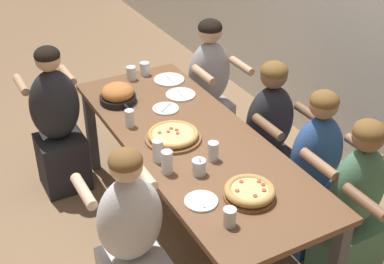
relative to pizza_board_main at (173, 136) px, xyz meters
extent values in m
plane|color=#896B4C|center=(0.05, 0.11, -0.78)|extent=(18.00, 18.00, 0.00)
cube|color=brown|center=(0.05, 0.11, -0.05)|extent=(2.18, 0.81, 0.04)
cube|color=#4C4C51|center=(-0.98, -0.24, -0.42)|extent=(0.07, 0.07, 0.71)
cube|color=#4C4C51|center=(-0.98, 0.46, -0.42)|extent=(0.07, 0.07, 0.71)
cylinder|color=brown|center=(0.00, 0.00, -0.02)|extent=(0.36, 0.36, 0.02)
torus|color=tan|center=(0.00, 0.00, 0.01)|extent=(0.32, 0.32, 0.03)
cylinder|color=#E5C675|center=(0.00, 0.00, 0.00)|extent=(0.28, 0.28, 0.03)
cylinder|color=#C6422D|center=(0.02, 0.02, 0.02)|extent=(0.02, 0.02, 0.01)
cylinder|color=#C6422D|center=(-0.05, 0.01, 0.02)|extent=(0.02, 0.02, 0.01)
cylinder|color=#C6422D|center=(-0.04, -0.07, 0.02)|extent=(0.02, 0.02, 0.01)
cylinder|color=#C6422D|center=(-0.02, 0.04, 0.02)|extent=(0.02, 0.02, 0.01)
cylinder|color=#C6422D|center=(-0.03, -0.02, 0.02)|extent=(0.02, 0.02, 0.01)
cylinder|color=brown|center=(0.72, 0.10, -0.02)|extent=(0.28, 0.28, 0.02)
torus|color=tan|center=(0.72, 0.10, 0.02)|extent=(0.28, 0.28, 0.04)
cylinder|color=#E5C675|center=(0.72, 0.10, 0.01)|extent=(0.22, 0.22, 0.04)
cylinder|color=#C6422D|center=(0.78, 0.09, 0.03)|extent=(0.02, 0.02, 0.01)
cylinder|color=#C6422D|center=(0.72, 0.18, 0.03)|extent=(0.02, 0.02, 0.01)
cylinder|color=#C6422D|center=(0.69, 0.18, 0.03)|extent=(0.02, 0.02, 0.01)
cylinder|color=#C6422D|center=(0.64, 0.09, 0.03)|extent=(0.02, 0.02, 0.01)
cylinder|color=#C6422D|center=(0.70, 0.03, 0.03)|extent=(0.02, 0.02, 0.01)
cylinder|color=#C6422D|center=(0.77, 0.16, 0.03)|extent=(0.02, 0.02, 0.01)
cylinder|color=black|center=(-0.63, -0.12, 0.00)|extent=(0.26, 0.26, 0.05)
cylinder|color=black|center=(-0.45, -0.12, 0.01)|extent=(0.12, 0.02, 0.02)
ellipsoid|color=#C17038|center=(-0.63, -0.12, 0.05)|extent=(0.23, 0.23, 0.13)
cylinder|color=white|center=(-0.51, 0.32, -0.02)|extent=(0.22, 0.22, 0.01)
cube|color=#B7B7BC|center=(-0.51, 0.32, -0.01)|extent=(0.15, 0.03, 0.01)
cylinder|color=white|center=(-0.77, 0.35, -0.02)|extent=(0.23, 0.23, 0.01)
cube|color=#B7B7BC|center=(-0.77, 0.35, -0.01)|extent=(0.16, 0.03, 0.01)
cylinder|color=white|center=(0.63, -0.15, -0.02)|extent=(0.18, 0.18, 0.01)
cube|color=#B7B7BC|center=(0.63, -0.15, -0.01)|extent=(0.13, 0.04, 0.01)
cylinder|color=white|center=(-0.37, 0.13, -0.02)|extent=(0.18, 0.18, 0.01)
cube|color=#B7B7BC|center=(-0.37, 0.13, -0.01)|extent=(0.08, 0.11, 0.01)
cylinder|color=silver|center=(0.40, -0.04, 0.02)|extent=(0.08, 0.08, 0.09)
cylinder|color=#1EA8DB|center=(0.40, -0.04, 0.01)|extent=(0.07, 0.07, 0.07)
cylinder|color=black|center=(0.42, -0.04, 0.03)|extent=(0.01, 0.01, 0.12)
cylinder|color=silver|center=(-0.93, 0.11, 0.02)|extent=(0.07, 0.07, 0.10)
cylinder|color=silver|center=(-0.28, -0.18, 0.03)|extent=(0.06, 0.06, 0.12)
cylinder|color=silver|center=(-0.28, -0.18, 0.01)|extent=(0.05, 0.05, 0.07)
cylinder|color=silver|center=(0.30, -0.19, 0.04)|extent=(0.07, 0.07, 0.14)
cylinder|color=silver|center=(0.30, -0.19, 0.03)|extent=(0.06, 0.06, 0.11)
cylinder|color=silver|center=(0.17, -0.18, 0.04)|extent=(0.07, 0.07, 0.14)
cylinder|color=black|center=(0.17, -0.18, 0.02)|extent=(0.06, 0.06, 0.09)
cylinder|color=silver|center=(0.31, 0.11, 0.03)|extent=(0.07, 0.07, 0.12)
cylinder|color=black|center=(0.31, 0.11, 0.02)|extent=(0.06, 0.06, 0.09)
cylinder|color=silver|center=(-0.95, 0.23, 0.02)|extent=(0.07, 0.07, 0.10)
cylinder|color=silver|center=(-0.95, 0.23, 0.01)|extent=(0.07, 0.07, 0.07)
cylinder|color=silver|center=(0.85, -0.11, 0.02)|extent=(0.07, 0.07, 0.10)
cube|color=#2D5193|center=(0.52, 0.74, -0.56)|extent=(0.32, 0.34, 0.44)
ellipsoid|color=#2D5193|center=(0.52, 0.74, -0.07)|extent=(0.24, 0.36, 0.53)
sphere|color=#9E7051|center=(0.52, 0.74, 0.28)|extent=(0.17, 0.17, 0.17)
ellipsoid|color=brown|center=(0.52, 0.74, 0.31)|extent=(0.17, 0.17, 0.12)
cylinder|color=#9E7051|center=(0.72, 0.91, 0.04)|extent=(0.28, 0.06, 0.06)
cylinder|color=#9E7051|center=(0.72, 0.56, 0.04)|extent=(0.28, 0.06, 0.06)
cube|color=#99999E|center=(-0.81, 0.74, -0.56)|extent=(0.32, 0.34, 0.44)
ellipsoid|color=#99999E|center=(-0.81, 0.74, -0.07)|extent=(0.24, 0.36, 0.53)
sphere|color=tan|center=(-0.81, 0.74, 0.28)|extent=(0.19, 0.19, 0.19)
ellipsoid|color=black|center=(-0.81, 0.74, 0.32)|extent=(0.19, 0.19, 0.13)
cylinder|color=tan|center=(-0.61, 0.91, 0.04)|extent=(0.28, 0.06, 0.06)
cylinder|color=tan|center=(-0.61, 0.56, 0.04)|extent=(0.28, 0.06, 0.06)
cube|color=#477556|center=(0.88, 0.74, -0.56)|extent=(0.32, 0.34, 0.44)
ellipsoid|color=#477556|center=(0.88, 0.74, -0.08)|extent=(0.24, 0.36, 0.51)
sphere|color=brown|center=(0.88, 0.74, 0.26)|extent=(0.18, 0.18, 0.18)
ellipsoid|color=brown|center=(0.88, 0.74, 0.29)|extent=(0.18, 0.18, 0.12)
cylinder|color=brown|center=(1.09, 0.56, 0.02)|extent=(0.28, 0.06, 0.06)
cube|color=#232328|center=(-0.86, -0.52, -0.56)|extent=(0.32, 0.34, 0.44)
ellipsoid|color=#232328|center=(-0.86, -0.52, -0.06)|extent=(0.24, 0.36, 0.55)
sphere|color=tan|center=(-0.86, -0.52, 0.30)|extent=(0.18, 0.18, 0.18)
ellipsoid|color=black|center=(-0.86, -0.52, 0.33)|extent=(0.18, 0.18, 0.12)
cylinder|color=tan|center=(-1.07, -0.69, 0.05)|extent=(0.28, 0.06, 0.06)
cylinder|color=tan|center=(-1.07, -0.35, 0.05)|extent=(0.28, 0.06, 0.06)
cube|color=#232328|center=(0.02, 0.74, -0.56)|extent=(0.32, 0.34, 0.44)
ellipsoid|color=#232328|center=(0.02, 0.74, -0.08)|extent=(0.24, 0.36, 0.51)
sphere|color=brown|center=(0.02, 0.74, 0.26)|extent=(0.18, 0.18, 0.18)
ellipsoid|color=brown|center=(0.02, 0.74, 0.29)|extent=(0.18, 0.18, 0.13)
cylinder|color=brown|center=(0.23, 0.91, 0.02)|extent=(0.28, 0.06, 0.06)
cylinder|color=brown|center=(0.23, 0.56, 0.02)|extent=(0.28, 0.06, 0.06)
ellipsoid|color=silver|center=(0.52, -0.52, -0.07)|extent=(0.24, 0.36, 0.52)
sphere|color=beige|center=(0.52, -0.52, 0.27)|extent=(0.17, 0.17, 0.17)
ellipsoid|color=brown|center=(0.52, -0.52, 0.30)|extent=(0.17, 0.17, 0.12)
cylinder|color=beige|center=(0.32, -0.69, 0.03)|extent=(0.28, 0.06, 0.06)
cylinder|color=beige|center=(0.32, -0.35, 0.03)|extent=(0.28, 0.06, 0.06)
camera|label=1|loc=(2.56, -1.25, 1.78)|focal=50.00mm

